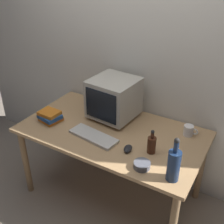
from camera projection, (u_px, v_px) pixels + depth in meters
name	position (u px, v px, depth m)	size (l,w,h in m)	color
ground_plane	(112.00, 193.00, 2.78)	(6.00, 6.00, 0.00)	gray
back_wall	(140.00, 56.00, 2.53)	(4.00, 0.08, 2.50)	silver
desk	(112.00, 138.00, 2.46)	(1.55, 0.86, 0.74)	tan
crt_monitor	(114.00, 98.00, 2.51)	(0.41, 0.42, 0.37)	#B2AD9E
keyboard	(93.00, 136.00, 2.32)	(0.42, 0.15, 0.02)	beige
computer_mouse	(128.00, 149.00, 2.16)	(0.06, 0.10, 0.04)	black
bottle_tall	(174.00, 164.00, 1.84)	(0.09, 0.09, 0.33)	navy
bottle_short	(152.00, 144.00, 2.12)	(0.07, 0.07, 0.20)	#472314
book_stack	(50.00, 116.00, 2.53)	(0.21, 0.20, 0.10)	orange
mug	(189.00, 131.00, 2.33)	(0.12, 0.08, 0.09)	white
cd_spindle	(142.00, 165.00, 1.99)	(0.12, 0.12, 0.04)	#595B66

